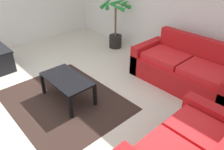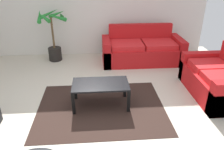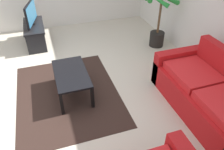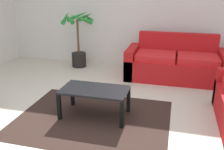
# 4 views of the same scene
# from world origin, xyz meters

# --- Properties ---
(ground_plane) EXTENTS (6.60, 6.60, 0.00)m
(ground_plane) POSITION_xyz_m (0.00, 0.00, 0.00)
(ground_plane) COLOR beige
(wall_back) EXTENTS (6.00, 0.06, 2.70)m
(wall_back) POSITION_xyz_m (0.00, 3.00, 1.35)
(wall_back) COLOR silver
(wall_back) RESTS_ON ground
(couch_main) EXTENTS (2.01, 0.90, 0.90)m
(couch_main) POSITION_xyz_m (1.17, 2.28, 0.30)
(couch_main) COLOR red
(couch_main) RESTS_ON ground
(couch_loveseat) EXTENTS (0.90, 1.49, 0.90)m
(couch_loveseat) POSITION_xyz_m (2.28, 0.54, 0.30)
(couch_loveseat) COLOR red
(couch_loveseat) RESTS_ON ground
(coffee_table) EXTENTS (0.97, 0.53, 0.43)m
(coffee_table) POSITION_xyz_m (0.05, 0.34, 0.37)
(coffee_table) COLOR black
(coffee_table) RESTS_ON ground
(area_rug) EXTENTS (2.20, 1.70, 0.01)m
(area_rug) POSITION_xyz_m (0.05, 0.24, 0.00)
(area_rug) COLOR black
(area_rug) RESTS_ON ground
(potted_palm) EXTENTS (0.76, 0.79, 1.30)m
(potted_palm) POSITION_xyz_m (-1.07, 2.56, 0.61)
(potted_palm) COLOR black
(potted_palm) RESTS_ON ground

